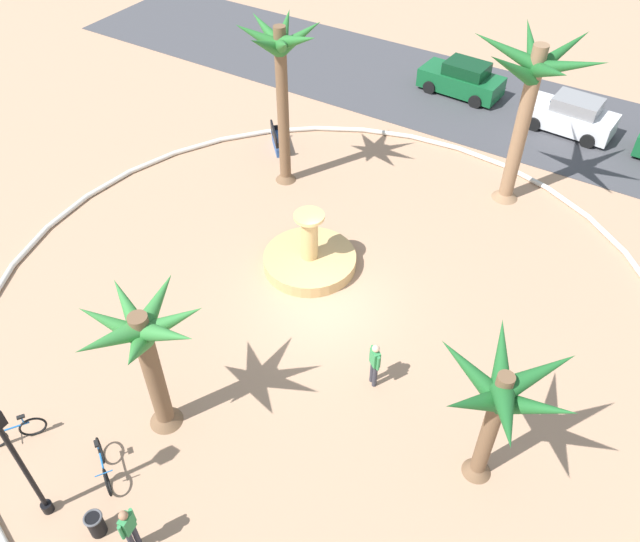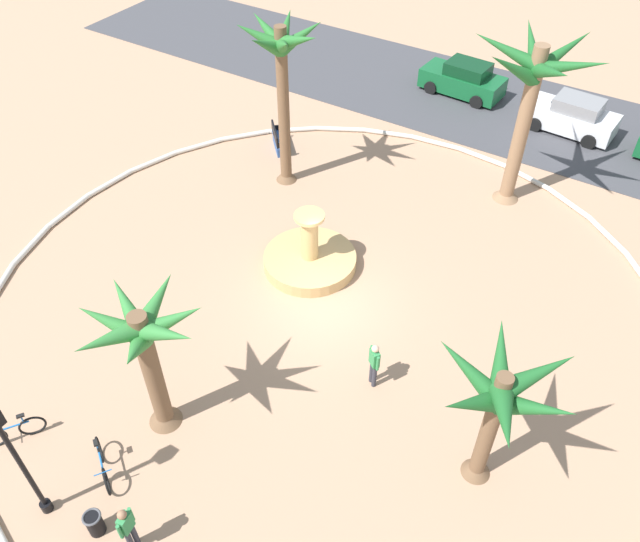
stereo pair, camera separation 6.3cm
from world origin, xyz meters
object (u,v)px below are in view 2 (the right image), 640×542
Objects in this scene: palm_tree_near_fountain at (499,400)px; palm_tree_far_side at (144,344)px; palm_tree_mid_plaza at (532,90)px; trash_bin at (95,523)px; person_cyclist_helmet at (128,527)px; fountain at (310,259)px; bicycle_red_frame at (13,432)px; person_pedestrian_stroll at (374,363)px; bench_west at (279,142)px; palm_tree_by_curb at (281,66)px; lamppost at (15,455)px; parked_car_leftmost at (463,79)px; bicycle_by_lamppost at (103,465)px; parked_car_second at (571,116)px.

palm_tree_far_side is (-7.96, -3.12, 0.10)m from palm_tree_near_fountain.
palm_tree_mid_plaza is 19.13m from trash_bin.
palm_tree_mid_plaza is 18.64m from person_cyclist_helmet.
fountain is 0.50× the size of palm_tree_mid_plaza.
bicycle_red_frame is 0.87× the size of person_cyclist_helmet.
fountain is 0.72× the size of palm_tree_far_side.
palm_tree_mid_plaza is 11.45m from person_pedestrian_stroll.
palm_tree_near_fountain reaches higher than bench_west.
palm_tree_near_fountain reaches higher than bicycle_red_frame.
person_cyclist_helmet is (-2.58, -18.07, -3.74)m from palm_tree_mid_plaza.
bicycle_red_frame is (-7.38, -17.67, -4.29)m from palm_tree_mid_plaza.
palm_tree_by_curb reaches higher than palm_tree_near_fountain.
fountain is 9.74m from palm_tree_mid_plaza.
person_cyclist_helmet is (-6.17, -6.17, -2.25)m from palm_tree_near_fountain.
palm_tree_far_side is 1.05× the size of lamppost.
fountain is at bearing 151.27° from palm_tree_near_fountain.
person_pedestrian_stroll is (-0.10, -10.82, -3.74)m from palm_tree_mid_plaza.
fountain is 7.08m from palm_tree_by_curb.
palm_tree_near_fountain is 0.64× the size of palm_tree_by_curb.
trash_bin is at bearing -77.07° from palm_tree_far_side.
person_pedestrian_stroll is 0.41× the size of parked_car_leftmost.
parked_car_second reaches higher than bicycle_by_lamppost.
palm_tree_near_fountain is 0.66× the size of palm_tree_mid_plaza.
bicycle_red_frame is 10.01m from person_pedestrian_stroll.
parked_car_second is at bearing 80.33° from trash_bin.
fountain is 11.31m from lamppost.
lamppost is at bearing -142.47° from palm_tree_near_fountain.
bench_west is 0.35× the size of lamppost.
bicycle_by_lamppost is at bearing -91.00° from fountain.
lamppost is (4.62, -16.76, 2.19)m from bench_west.
bench_west is (-9.71, -1.81, -4.33)m from palm_tree_mid_plaza.
palm_tree_far_side is at bearing 83.36° from bicycle_by_lamppost.
bench_west is at bearing 108.48° from bicycle_by_lamppost.
palm_tree_far_side is 6.43m from person_pedestrian_stroll.
bench_west is at bearing 132.80° from fountain.
trash_bin is (1.48, 0.28, -2.15)m from lamppost.
lamppost is at bearing -93.38° from fountain.
palm_tree_mid_plaza is at bearing 81.86° from person_cyclist_helmet.
person_pedestrian_stroll is at bearing -37.42° from fountain.
palm_tree_near_fountain reaches higher than trash_bin.
lamppost is 2.66m from bicycle_by_lamppost.
fountain is 10.82m from trash_bin.
lamppost is at bearing -78.60° from palm_tree_by_curb.
palm_tree_mid_plaza reaches higher than trash_bin.
trash_bin is at bearing -138.44° from palm_tree_near_fountain.
palm_tree_mid_plaza reaches higher than palm_tree_far_side.
lamppost reaches higher than person_cyclist_helmet.
palm_tree_mid_plaza is 10.78m from bench_west.
palm_tree_far_side reaches higher than lamppost.
palm_tree_far_side is at bearing -106.20° from palm_tree_mid_plaza.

